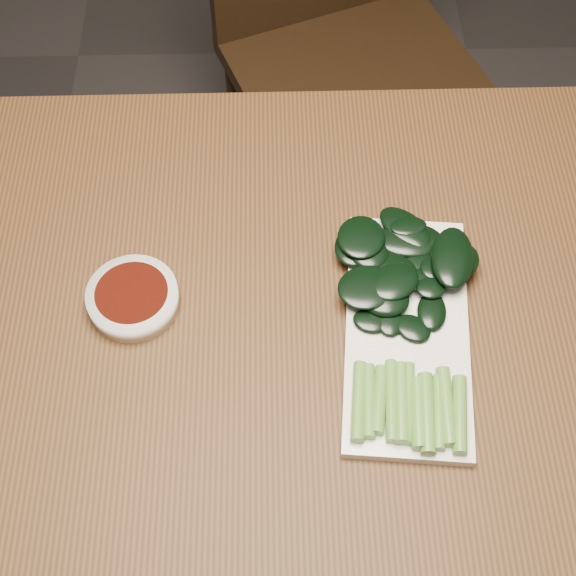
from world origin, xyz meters
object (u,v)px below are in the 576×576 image
at_px(chair_far, 347,37).
at_px(serving_plate, 407,332).
at_px(table, 279,361).
at_px(gai_lan, 402,298).
at_px(sauce_bowl, 133,298).

height_order(chair_far, serving_plate, chair_far).
distance_m(table, serving_plate, 0.17).
bearing_deg(gai_lan, chair_far, 89.83).
xyz_separation_m(sauce_bowl, gai_lan, (0.32, -0.01, 0.01)).
xyz_separation_m(table, chair_far, (0.15, 0.82, -0.19)).
distance_m(table, gai_lan, 0.18).
bearing_deg(chair_far, sauce_bowl, -133.89).
bearing_deg(table, gai_lan, 11.46).
bearing_deg(sauce_bowl, gai_lan, -2.48).
relative_size(table, sauce_bowl, 12.82).
bearing_deg(serving_plate, gai_lan, 96.34).
height_order(chair_far, sauce_bowl, chair_far).
relative_size(serving_plate, gai_lan, 0.97).
height_order(sauce_bowl, serving_plate, sauce_bowl).
distance_m(sauce_bowl, gai_lan, 0.32).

